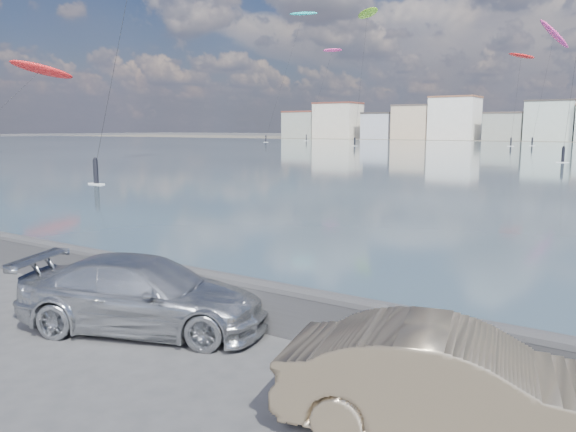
{
  "coord_description": "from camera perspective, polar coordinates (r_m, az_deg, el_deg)",
  "views": [
    {
      "loc": [
        7.81,
        -6.29,
        4.15
      ],
      "look_at": [
        1.0,
        4.0,
        2.2
      ],
      "focal_mm": 35.0,
      "sensor_mm": 36.0,
      "label": 1
    }
  ],
  "objects": [
    {
      "name": "seawall",
      "position": [
        12.43,
        -7.24,
        -7.78
      ],
      "size": [
        400.0,
        0.36,
        1.08
      ],
      "color": "#28282B",
      "rests_on": "ground"
    },
    {
      "name": "car_champagne",
      "position": [
        8.07,
        16.55,
        -16.18
      ],
      "size": [
        4.93,
        2.67,
        1.54
      ],
      "primitive_type": "imported",
      "rotation": [
        0.0,
        0.0,
        1.8
      ],
      "color": "#9D886A",
      "rests_on": "ground"
    },
    {
      "name": "car_silver",
      "position": [
        12.04,
        -14.41,
        -7.7
      ],
      "size": [
        5.6,
        3.87,
        1.51
      ],
      "primitive_type": "imported",
      "rotation": [
        0.0,
        0.0,
        1.95
      ],
      "color": "#B5B8BD",
      "rests_on": "ground"
    },
    {
      "name": "kitesurfer_10",
      "position": [
        144.62,
        8.08,
        19.63
      ],
      "size": [
        10.03,
        17.6,
        32.39
      ],
      "color": "#8CD826",
      "rests_on": "ground"
    },
    {
      "name": "ground",
      "position": [
        10.85,
        -16.78,
        -13.91
      ],
      "size": [
        700.0,
        700.0,
        0.0
      ],
      "primitive_type": "plane",
      "color": "#333335",
      "rests_on": "ground"
    },
    {
      "name": "kitesurfer_15",
      "position": [
        143.08,
        22.6,
        14.66
      ],
      "size": [
        8.02,
        10.21,
        21.86
      ],
      "color": "red",
      "rests_on": "ground"
    },
    {
      "name": "kitesurfer_11",
      "position": [
        174.03,
        1.52,
        19.73
      ],
      "size": [
        9.51,
        16.78,
        38.17
      ],
      "color": "#19BFBF",
      "rests_on": "ground"
    },
    {
      "name": "kitesurfer_6",
      "position": [
        114.41,
        -23.8,
        13.41
      ],
      "size": [
        8.56,
        19.7,
        16.9
      ],
      "color": "red",
      "rests_on": "ground"
    },
    {
      "name": "kitesurfer_7",
      "position": [
        148.6,
        25.42,
        16.27
      ],
      "size": [
        7.66,
        12.1,
        29.07
      ],
      "color": "#E5338C",
      "rests_on": "ground"
    },
    {
      "name": "kitesurfer_17",
      "position": [
        190.5,
        4.52,
        16.27
      ],
      "size": [
        5.25,
        18.02,
        30.04
      ],
      "color": "#E5338C",
      "rests_on": "ground"
    }
  ]
}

